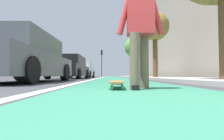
# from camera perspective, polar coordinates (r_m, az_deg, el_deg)

# --- Properties ---
(ground_plane) EXTENTS (80.00, 80.00, 0.00)m
(ground_plane) POSITION_cam_1_polar(r_m,az_deg,el_deg) (11.09, 0.99, -3.02)
(ground_plane) COLOR #38383D
(bike_lane_paint) EXTENTS (56.00, 2.16, 0.00)m
(bike_lane_paint) POSITION_cam_1_polar(r_m,az_deg,el_deg) (25.08, -0.06, -2.43)
(bike_lane_paint) COLOR #2D7256
(bike_lane_paint) RESTS_ON ground
(lane_stripe_white) EXTENTS (52.00, 0.16, 0.01)m
(lane_stripe_white) POSITION_cam_1_polar(r_m,az_deg,el_deg) (21.10, -3.25, -2.51)
(lane_stripe_white) COLOR silver
(lane_stripe_white) RESTS_ON ground
(sidewalk_curb) EXTENTS (52.00, 3.20, 0.10)m
(sidewalk_curb) POSITION_cam_1_polar(r_m,az_deg,el_deg) (19.40, 9.58, -2.39)
(sidewalk_curb) COLOR #9E9B93
(sidewalk_curb) RESTS_ON ground
(building_facade) EXTENTS (40.00, 1.20, 13.19)m
(building_facade) POSITION_cam_1_polar(r_m,az_deg,el_deg) (24.78, 14.39, 13.04)
(building_facade) COLOR gray
(building_facade) RESTS_ON ground
(skateboard) EXTENTS (0.85, 0.24, 0.11)m
(skateboard) POSITION_cam_1_polar(r_m,az_deg,el_deg) (2.60, 1.69, -4.38)
(skateboard) COLOR green
(skateboard) RESTS_ON ground
(skater_person) EXTENTS (0.45, 0.72, 1.64)m
(skater_person) POSITION_cam_1_polar(r_m,az_deg,el_deg) (2.59, 9.73, 14.51)
(skater_person) COLOR brown
(skater_person) RESTS_ON ground
(parked_car_near) EXTENTS (4.49, 2.09, 1.49)m
(parked_car_near) POSITION_cam_1_polar(r_m,az_deg,el_deg) (5.85, -28.51, 3.33)
(parked_car_near) COLOR #4C5156
(parked_car_near) RESTS_ON ground
(parked_car_mid) EXTENTS (4.55, 2.10, 1.47)m
(parked_car_mid) POSITION_cam_1_polar(r_m,az_deg,el_deg) (11.04, -14.58, 0.68)
(parked_car_mid) COLOR black
(parked_car_mid) RESTS_ON ground
(parked_car_far) EXTENTS (4.08, 2.08, 1.49)m
(parked_car_far) POSITION_cam_1_polar(r_m,az_deg,el_deg) (16.64, -10.14, -0.16)
(parked_car_far) COLOR #B7B7BC
(parked_car_far) RESTS_ON ground
(traffic_light) EXTENTS (0.33, 0.28, 4.37)m
(traffic_light) POSITION_cam_1_polar(r_m,az_deg,el_deg) (26.69, -3.62, 4.08)
(traffic_light) COLOR #2D2D2D
(traffic_light) RESTS_ON ground
(street_tree_mid) EXTENTS (1.90, 1.90, 4.53)m
(street_tree_mid) POSITION_cam_1_polar(r_m,az_deg,el_deg) (11.94, 14.76, 14.07)
(street_tree_mid) COLOR brown
(street_tree_mid) RESTS_ON ground
(street_tree_far) EXTENTS (2.55, 2.55, 4.92)m
(street_tree_far) POSITION_cam_1_polar(r_m,az_deg,el_deg) (20.29, 8.05, 7.77)
(street_tree_far) COLOR brown
(street_tree_far) RESTS_ON ground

